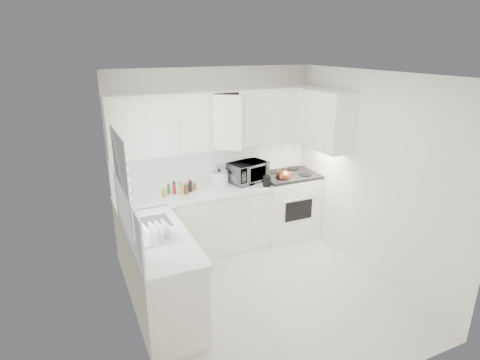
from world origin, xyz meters
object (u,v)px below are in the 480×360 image
tea_kettle (283,175)px  microwave (248,170)px  dish_rack (156,231)px  rice_cooker (219,177)px  stove (287,196)px  utensil_crock (267,174)px

tea_kettle → microwave: bearing=167.7°
microwave → dish_rack: microwave is taller
rice_cooker → dish_rack: bearing=-133.4°
stove → utensil_crock: utensil_crock is taller
stove → utensil_crock: bearing=-156.1°
tea_kettle → microwave: size_ratio=0.48×
stove → microwave: size_ratio=2.40×
dish_rack → microwave: bearing=29.4°
stove → microwave: microwave is taller
rice_cooker → tea_kettle: bearing=-16.2°
rice_cooker → utensil_crock: utensil_crock is taller
utensil_crock → dish_rack: utensil_crock is taller
tea_kettle → microwave: microwave is taller
rice_cooker → utensil_crock: bearing=-26.9°
microwave → rice_cooker: (-0.44, 0.02, -0.06)m
rice_cooker → dish_rack: 1.77m
tea_kettle → rice_cooker: rice_cooker is taller
stove → dish_rack: stove is taller
stove → dish_rack: size_ratio=3.60×
utensil_crock → tea_kettle: bearing=8.6°
utensil_crock → microwave: bearing=119.6°
tea_kettle → stove: bearing=57.5°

